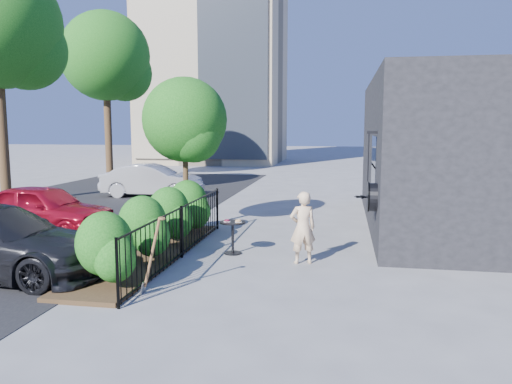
% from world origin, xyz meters
% --- Properties ---
extents(ground, '(120.00, 120.00, 0.00)m').
position_xyz_m(ground, '(0.00, 0.00, 0.00)').
color(ground, gray).
rests_on(ground, ground).
extents(shop_building, '(6.22, 9.00, 4.00)m').
position_xyz_m(shop_building, '(5.50, 4.50, 2.00)').
color(shop_building, black).
rests_on(shop_building, ground).
extents(fence, '(0.05, 6.05, 1.10)m').
position_xyz_m(fence, '(-1.50, 0.00, 0.56)').
color(fence, black).
rests_on(fence, ground).
extents(planting_bed, '(1.30, 6.00, 0.08)m').
position_xyz_m(planting_bed, '(-2.20, 0.00, 0.04)').
color(planting_bed, '#382616').
rests_on(planting_bed, ground).
extents(shrubs, '(1.10, 5.60, 1.24)m').
position_xyz_m(shrubs, '(-2.10, 0.10, 0.70)').
color(shrubs, '#124F12').
rests_on(shrubs, ground).
extents(patio_tree, '(2.20, 2.20, 3.94)m').
position_xyz_m(patio_tree, '(-2.24, 2.76, 2.76)').
color(patio_tree, '#3F2B19').
rests_on(patio_tree, ground).
extents(street, '(9.00, 30.00, 0.01)m').
position_xyz_m(street, '(-7.00, 3.00, 0.00)').
color(street, black).
rests_on(street, ground).
extents(street_tree_far, '(4.40, 4.40, 8.28)m').
position_xyz_m(street_tree_far, '(-9.94, 13.96, 5.92)').
color(street_tree_far, '#3F2B19').
rests_on(street_tree_far, ground).
extents(cafe_table, '(0.56, 0.56, 0.75)m').
position_xyz_m(cafe_table, '(-0.52, 0.50, 0.49)').
color(cafe_table, black).
rests_on(cafe_table, ground).
extents(woman, '(0.62, 0.50, 1.45)m').
position_xyz_m(woman, '(1.02, 0.01, 0.73)').
color(woman, beige).
rests_on(woman, ground).
extents(shovel, '(0.45, 0.17, 1.33)m').
position_xyz_m(shovel, '(-1.25, -2.31, 0.58)').
color(shovel, brown).
rests_on(shovel, ground).
extents(car_red, '(3.86, 1.94, 1.26)m').
position_xyz_m(car_red, '(-5.78, 1.74, 0.63)').
color(car_red, '#A10D22').
rests_on(car_red, ground).
extents(car_silver, '(3.93, 1.53, 1.28)m').
position_xyz_m(car_silver, '(-5.55, 8.58, 0.64)').
color(car_silver, '#A7A8AC').
rests_on(car_silver, ground).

